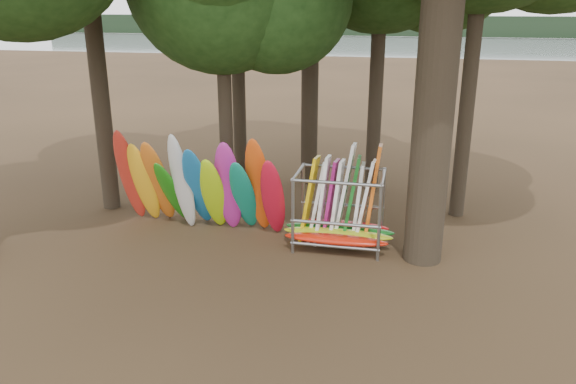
# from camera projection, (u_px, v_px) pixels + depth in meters

# --- Properties ---
(ground) EXTENTS (120.00, 120.00, 0.00)m
(ground) POSITION_uv_depth(u_px,v_px,m) (267.00, 259.00, 14.95)
(ground) COLOR #47331E
(ground) RESTS_ON ground
(lake) EXTENTS (160.00, 160.00, 0.00)m
(lake) POSITION_uv_depth(u_px,v_px,m) (385.00, 57.00, 70.50)
(lake) COLOR gray
(lake) RESTS_ON ground
(far_shore) EXTENTS (160.00, 4.00, 4.00)m
(far_shore) POSITION_uv_depth(u_px,v_px,m) (398.00, 26.00, 116.15)
(far_shore) COLOR black
(far_shore) RESTS_ON ground
(kayak_row) EXTENTS (5.18, 2.04, 3.17)m
(kayak_row) POSITION_uv_depth(u_px,v_px,m) (200.00, 187.00, 16.39)
(kayak_row) COLOR red
(kayak_row) RESTS_ON ground
(storage_rack) EXTENTS (3.10, 1.60, 2.89)m
(storage_rack) POSITION_uv_depth(u_px,v_px,m) (339.00, 212.00, 15.46)
(storage_rack) COLOR gray
(storage_rack) RESTS_ON ground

